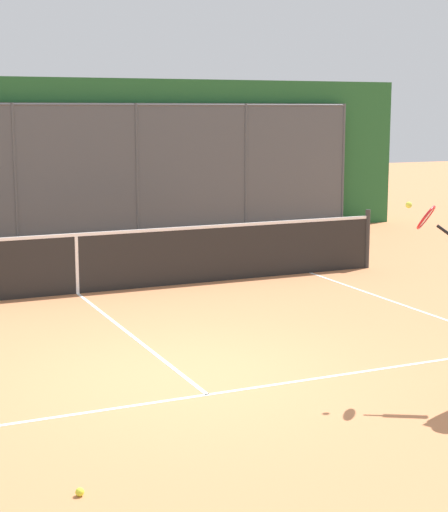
% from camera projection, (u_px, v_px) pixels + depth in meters
% --- Properties ---
extents(ground_plane, '(60.00, 60.00, 0.00)m').
position_uv_depth(ground_plane, '(181.00, 374.00, 9.18)').
color(ground_plane, '#C67A4C').
extents(court_line_markings, '(8.45, 9.52, 0.01)m').
position_uv_depth(court_line_markings, '(221.00, 405.00, 8.22)').
color(court_line_markings, white).
rests_on(court_line_markings, ground).
extents(fence_backdrop, '(18.92, 1.37, 3.53)m').
position_uv_depth(fence_backdrop, '(9.00, 162.00, 17.96)').
color(fence_backdrop, '#474C51').
rests_on(fence_backdrop, ground).
extents(tennis_net, '(10.86, 0.09, 1.07)m').
position_uv_depth(tennis_net, '(77.00, 263.00, 13.13)').
color(tennis_net, '#2D2D2D').
rests_on(tennis_net, ground).
extents(tennis_ball_by_sideline, '(0.07, 0.07, 0.07)m').
position_uv_depth(tennis_ball_by_sideline, '(80.00, 492.00, 6.28)').
color(tennis_ball_by_sideline, '#CCDB33').
rests_on(tennis_ball_by_sideline, ground).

